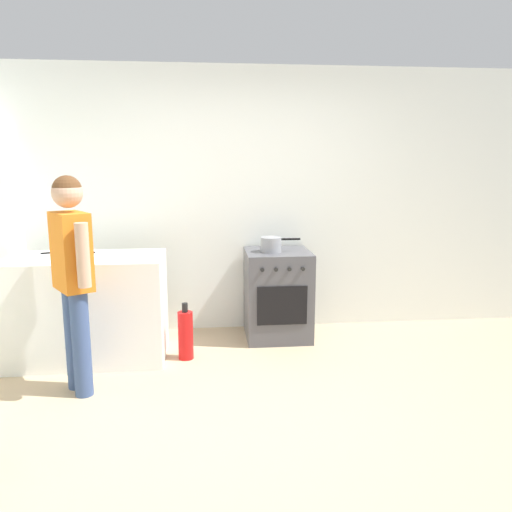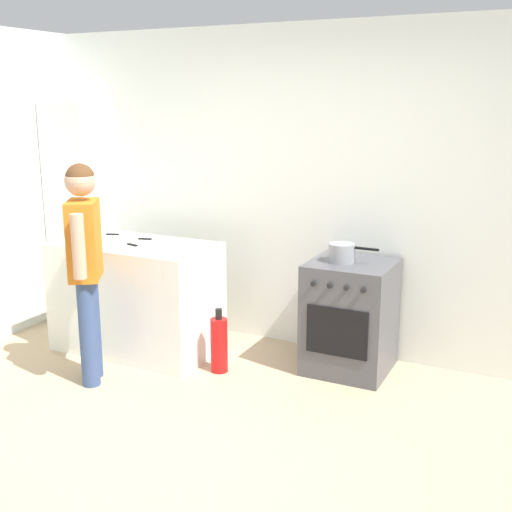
{
  "view_description": "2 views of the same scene",
  "coord_description": "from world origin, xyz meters",
  "px_view_note": "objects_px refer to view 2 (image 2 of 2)",
  "views": [
    {
      "loc": [
        -0.32,
        -3.05,
        1.69
      ],
      "look_at": [
        0.06,
        0.77,
        0.96
      ],
      "focal_mm": 35.0,
      "sensor_mm": 36.0,
      "label": 1
    },
    {
      "loc": [
        1.74,
        -2.86,
        2.03
      ],
      "look_at": [
        -0.04,
        0.75,
        1.04
      ],
      "focal_mm": 45.0,
      "sensor_mm": 36.0,
      "label": 2
    }
  ],
  "objects_px": {
    "pot": "(342,253)",
    "fire_extinguisher": "(219,344)",
    "knife_paring": "(130,244)",
    "knife_utility": "(138,239)",
    "larder_cabinet": "(81,213)",
    "knife_chef": "(103,234)",
    "oven_left": "(350,316)",
    "person": "(85,256)"
  },
  "relations": [
    {
      "from": "knife_utility",
      "to": "oven_left",
      "type": "bearing_deg",
      "value": 7.8
    },
    {
      "from": "knife_paring",
      "to": "knife_utility",
      "type": "bearing_deg",
      "value": 107.85
    },
    {
      "from": "knife_utility",
      "to": "fire_extinguisher",
      "type": "bearing_deg",
      "value": -15.0
    },
    {
      "from": "pot",
      "to": "knife_paring",
      "type": "xyz_separation_m",
      "value": [
        -1.62,
        -0.41,
        -0.02
      ]
    },
    {
      "from": "knife_chef",
      "to": "knife_utility",
      "type": "xyz_separation_m",
      "value": [
        0.38,
        -0.02,
        0.0
      ]
    },
    {
      "from": "knife_chef",
      "to": "pot",
      "type": "bearing_deg",
      "value": 5.29
    },
    {
      "from": "oven_left",
      "to": "knife_utility",
      "type": "bearing_deg",
      "value": -172.2
    },
    {
      "from": "knife_utility",
      "to": "person",
      "type": "xyz_separation_m",
      "value": [
        0.12,
        -0.79,
        0.04
      ]
    },
    {
      "from": "pot",
      "to": "knife_utility",
      "type": "relative_size",
      "value": 1.51
    },
    {
      "from": "fire_extinguisher",
      "to": "larder_cabinet",
      "type": "relative_size",
      "value": 0.25
    },
    {
      "from": "larder_cabinet",
      "to": "knife_utility",
      "type": "bearing_deg",
      "value": -20.97
    },
    {
      "from": "oven_left",
      "to": "knife_paring",
      "type": "xyz_separation_m",
      "value": [
        -1.69,
        -0.44,
        0.48
      ]
    },
    {
      "from": "person",
      "to": "knife_utility",
      "type": "bearing_deg",
      "value": 98.94
    },
    {
      "from": "oven_left",
      "to": "person",
      "type": "xyz_separation_m",
      "value": [
        -1.63,
        -1.03,
        0.52
      ]
    },
    {
      "from": "person",
      "to": "fire_extinguisher",
      "type": "height_order",
      "value": "person"
    },
    {
      "from": "person",
      "to": "fire_extinguisher",
      "type": "xyz_separation_m",
      "value": [
        0.76,
        0.55,
        -0.73
      ]
    },
    {
      "from": "oven_left",
      "to": "knife_chef",
      "type": "bearing_deg",
      "value": -173.99
    },
    {
      "from": "knife_utility",
      "to": "fire_extinguisher",
      "type": "height_order",
      "value": "knife_utility"
    },
    {
      "from": "oven_left",
      "to": "pot",
      "type": "relative_size",
      "value": 2.26
    },
    {
      "from": "knife_utility",
      "to": "knife_paring",
      "type": "relative_size",
      "value": 1.2
    },
    {
      "from": "fire_extinguisher",
      "to": "knife_utility",
      "type": "bearing_deg",
      "value": 165.0
    },
    {
      "from": "knife_paring",
      "to": "fire_extinguisher",
      "type": "xyz_separation_m",
      "value": [
        0.82,
        -0.04,
        -0.69
      ]
    },
    {
      "from": "knife_chef",
      "to": "larder_cabinet",
      "type": "bearing_deg",
      "value": 147.45
    },
    {
      "from": "knife_chef",
      "to": "person",
      "type": "distance_m",
      "value": 0.95
    },
    {
      "from": "pot",
      "to": "knife_paring",
      "type": "height_order",
      "value": "pot"
    },
    {
      "from": "knife_utility",
      "to": "knife_paring",
      "type": "bearing_deg",
      "value": -72.15
    },
    {
      "from": "oven_left",
      "to": "pot",
      "type": "height_order",
      "value": "pot"
    },
    {
      "from": "oven_left",
      "to": "larder_cabinet",
      "type": "distance_m",
      "value": 2.71
    },
    {
      "from": "pot",
      "to": "fire_extinguisher",
      "type": "height_order",
      "value": "pot"
    },
    {
      "from": "knife_chef",
      "to": "fire_extinguisher",
      "type": "xyz_separation_m",
      "value": [
        1.27,
        -0.25,
        -0.69
      ]
    },
    {
      "from": "fire_extinguisher",
      "to": "larder_cabinet",
      "type": "height_order",
      "value": "larder_cabinet"
    },
    {
      "from": "oven_left",
      "to": "larder_cabinet",
      "type": "relative_size",
      "value": 0.42
    },
    {
      "from": "larder_cabinet",
      "to": "fire_extinguisher",
      "type": "bearing_deg",
      "value": -18.05
    },
    {
      "from": "person",
      "to": "larder_cabinet",
      "type": "distance_m",
      "value": 1.52
    },
    {
      "from": "knife_paring",
      "to": "larder_cabinet",
      "type": "distance_m",
      "value": 1.11
    },
    {
      "from": "knife_utility",
      "to": "knife_paring",
      "type": "distance_m",
      "value": 0.21
    },
    {
      "from": "oven_left",
      "to": "knife_utility",
      "type": "relative_size",
      "value": 3.41
    },
    {
      "from": "pot",
      "to": "knife_chef",
      "type": "bearing_deg",
      "value": -174.71
    },
    {
      "from": "knife_utility",
      "to": "knife_paring",
      "type": "xyz_separation_m",
      "value": [
        0.06,
        -0.2,
        0.0
      ]
    },
    {
      "from": "fire_extinguisher",
      "to": "larder_cabinet",
      "type": "bearing_deg",
      "value": 161.95
    },
    {
      "from": "pot",
      "to": "fire_extinguisher",
      "type": "xyz_separation_m",
      "value": [
        -0.8,
        -0.44,
        -0.7
      ]
    },
    {
      "from": "oven_left",
      "to": "pot",
      "type": "xyz_separation_m",
      "value": [
        -0.07,
        -0.03,
        0.49
      ]
    }
  ]
}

